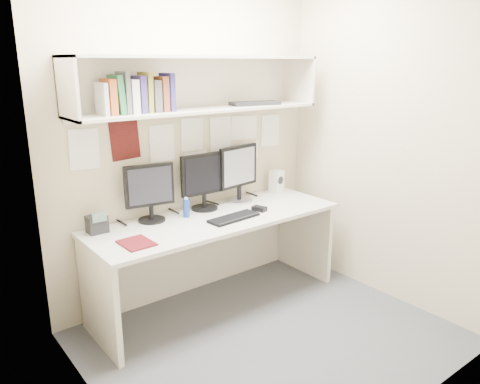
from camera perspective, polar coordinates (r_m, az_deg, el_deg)
floor at (r=3.46m, az=3.72°, el=-17.30°), size 2.40×2.00×0.01m
wall_back at (r=3.75m, az=-6.17°, el=6.67°), size 2.40×0.02×2.60m
wall_front at (r=2.34m, az=20.76°, el=0.24°), size 2.40×0.02×2.60m
wall_left at (r=2.35m, az=-18.13°, el=0.57°), size 0.02×2.00×2.60m
wall_right at (r=3.86m, az=17.61°, el=6.28°), size 0.02×2.00×2.60m
desk at (r=3.74m, az=-2.87°, el=-8.28°), size 2.00×0.70×0.73m
overhead_hutch at (r=3.59m, az=-5.16°, el=13.03°), size 2.00×0.38×0.40m
pinned_papers at (r=3.76m, az=-6.10°, el=5.90°), size 1.92×0.01×0.48m
monitor_left at (r=3.50m, az=-10.95°, el=0.24°), size 0.37×0.20×0.43m
monitor_center at (r=3.73m, az=-4.51°, el=1.57°), size 0.39×0.21×0.45m
monitor_right at (r=3.93m, az=-0.18°, el=2.53°), size 0.41×0.23×0.48m
keyboard at (r=3.54m, az=-0.76°, el=-3.16°), size 0.43×0.18×0.02m
mouse at (r=3.73m, az=2.37°, el=-2.05°), size 0.10×0.13×0.03m
speaker at (r=4.25m, az=4.48°, el=1.31°), size 0.12×0.12×0.20m
blue_bottle at (r=3.59m, az=-6.57°, el=-1.92°), size 0.05×0.05×0.15m
maroon_notebook at (r=3.14m, az=-12.51°, el=-6.10°), size 0.20×0.24×0.01m
desk_phone at (r=3.40m, az=-17.03°, el=-3.74°), size 0.13×0.12×0.16m
book_stack at (r=3.31m, az=-12.47°, el=11.50°), size 0.52×0.17×0.28m
hutch_tray at (r=3.83m, az=1.85°, el=10.76°), size 0.43×0.24×0.03m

